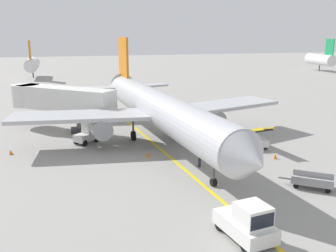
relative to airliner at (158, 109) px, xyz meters
name	(u,v)px	position (x,y,z in m)	size (l,w,h in m)	color
ground_plane	(213,185)	(1.24, -11.83, -3.42)	(300.00, 300.00, 0.00)	gray
taxi_line_yellow	(178,164)	(0.06, -6.83, -3.41)	(0.30, 80.00, 0.01)	yellow
airliner	(158,109)	(0.00, 0.00, 0.00)	(28.46, 35.34, 10.10)	#B2B5BA
jet_bridge	(55,98)	(-9.95, 7.91, 0.12)	(11.38, 10.14, 4.85)	silver
pushback_tug	(247,223)	(0.24, -19.30, -2.42)	(2.46, 3.86, 2.20)	silver
baggage_tug_near_wing	(87,134)	(-6.92, 1.56, -2.49)	(2.65, 2.58, 2.10)	silver
belt_loader_forward_hold	(254,138)	(8.70, -3.63, -2.64)	(1.74, 5.08, 2.59)	silver
baggage_cart_loaded	(312,181)	(7.89, -14.07, -2.95)	(3.47, 2.95, 0.94)	#A5A5A8
ground_crew_marshaller	(200,156)	(1.55, -7.97, -2.51)	(0.36, 0.24, 1.70)	#26262D
safety_cone_nose_left	(148,154)	(-2.00, -4.26, -3.20)	(0.36, 0.36, 0.44)	orange
safety_cone_nose_right	(275,156)	(8.66, -7.68, -3.20)	(0.36, 0.36, 0.44)	orange
safety_cone_wingtip_left	(11,152)	(-13.86, -0.48, -3.20)	(0.36, 0.36, 0.44)	orange
distant_aircraft_mid_left	(32,64)	(-16.19, 60.29, -0.20)	(3.00, 10.10, 8.80)	silver
distant_aircraft_mid_right	(320,59)	(59.05, 55.98, -0.20)	(3.00, 10.10, 8.80)	silver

